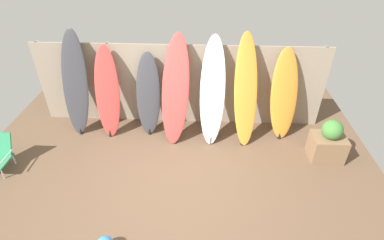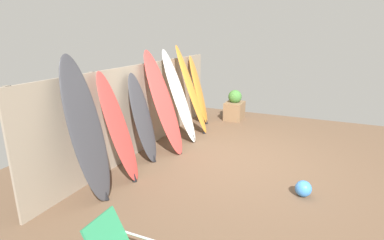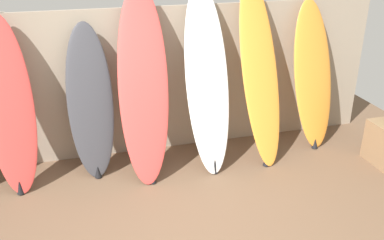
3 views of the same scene
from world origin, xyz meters
name	(u,v)px [view 2 (image 2 of 3)]	position (x,y,z in m)	size (l,w,h in m)	color
ground	(235,162)	(0.00, 0.00, 0.00)	(7.68, 7.68, 0.00)	brown
fence_back	(145,107)	(0.00, 2.01, 0.90)	(6.08, 0.11, 1.80)	gray
surfboard_charcoal_0	(86,130)	(-2.10, 1.64, 1.06)	(0.62, 0.68, 2.14)	#38383D
surfboard_red_1	(118,129)	(-1.45, 1.58, 0.90)	(0.55, 0.67, 1.84)	#D13D38
surfboard_charcoal_2	(143,119)	(-0.62, 1.65, 0.84)	(0.52, 0.52, 1.71)	#38383D
surfboard_red_3	(164,103)	(-0.04, 1.52, 1.03)	(0.66, 0.92, 2.09)	#D13D38
surfboard_white_4	(179,97)	(0.69, 1.52, 1.01)	(0.53, 0.85, 2.06)	white
surfboard_orange_5	(192,91)	(1.34, 1.51, 1.05)	(0.54, 0.86, 2.13)	orange
surfboard_orange_6	(199,90)	(2.13, 1.66, 0.91)	(0.62, 0.64, 1.84)	orange
planter_box	(235,107)	(2.89, 0.86, 0.36)	(0.61, 0.48, 0.85)	#846647
beach_ball	(303,189)	(-0.79, -1.29, 0.12)	(0.25, 0.25, 0.25)	#3F8CE5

